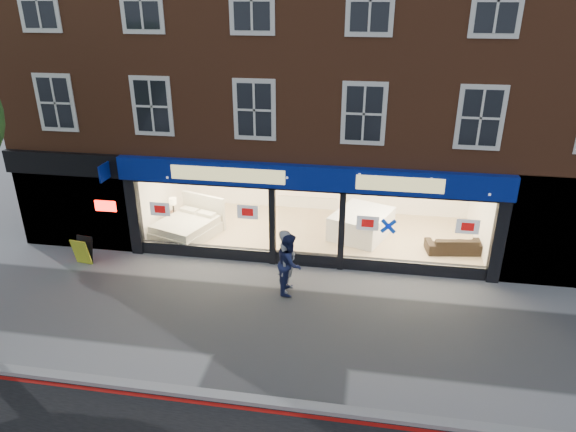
% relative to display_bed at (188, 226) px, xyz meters
% --- Properties ---
extents(ground, '(120.00, 120.00, 0.00)m').
position_rel_display_bed_xyz_m(ground, '(4.26, -4.33, -0.43)').
color(ground, gray).
rests_on(ground, ground).
extents(kerb_line, '(60.00, 0.10, 0.01)m').
position_rel_display_bed_xyz_m(kerb_line, '(4.26, -7.43, -0.43)').
color(kerb_line, '#8C0A07').
rests_on(kerb_line, ground).
extents(kerb_stone, '(60.00, 0.25, 0.12)m').
position_rel_display_bed_xyz_m(kerb_stone, '(4.26, -7.23, -0.37)').
color(kerb_stone, gray).
rests_on(kerb_stone, ground).
extents(showroom_floor, '(11.00, 4.50, 0.10)m').
position_rel_display_bed_xyz_m(showroom_floor, '(4.26, 0.92, -0.38)').
color(showroom_floor, tan).
rests_on(showroom_floor, ground).
extents(building, '(19.00, 8.26, 10.30)m').
position_rel_display_bed_xyz_m(building, '(4.24, 2.61, 6.24)').
color(building, brown).
rests_on(building, ground).
extents(display_bed, '(2.31, 2.54, 1.19)m').
position_rel_display_bed_xyz_m(display_bed, '(0.00, 0.00, 0.00)').
color(display_bed, beige).
rests_on(display_bed, showroom_floor).
extents(bedside_table, '(0.52, 0.52, 0.55)m').
position_rel_display_bed_xyz_m(bedside_table, '(-0.70, 0.54, -0.06)').
color(bedside_table, brown).
rests_on(bedside_table, showroom_floor).
extents(mattress_stack, '(2.31, 2.56, 0.83)m').
position_rel_display_bed_xyz_m(mattress_stack, '(5.86, 1.02, 0.08)').
color(mattress_stack, white).
rests_on(mattress_stack, showroom_floor).
extents(sofa, '(1.87, 0.96, 0.52)m').
position_rel_display_bed_xyz_m(sofa, '(8.86, 0.23, -0.07)').
color(sofa, black).
rests_on(sofa, showroom_floor).
extents(a_board, '(0.61, 0.44, 0.87)m').
position_rel_display_bed_xyz_m(a_board, '(-2.60, -2.28, 0.00)').
color(a_board, '#C8D024').
rests_on(a_board, ground).
extents(pedestrian_grey, '(0.60, 0.77, 1.85)m').
position_rel_display_bed_xyz_m(pedestrian_grey, '(3.90, -2.77, 0.49)').
color(pedestrian_grey, '#95979C').
rests_on(pedestrian_grey, ground).
extents(pedestrian_blue, '(0.73, 0.91, 1.78)m').
position_rel_display_bed_xyz_m(pedestrian_blue, '(3.99, -2.82, 0.46)').
color(pedestrian_blue, '#1A214A').
rests_on(pedestrian_blue, ground).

